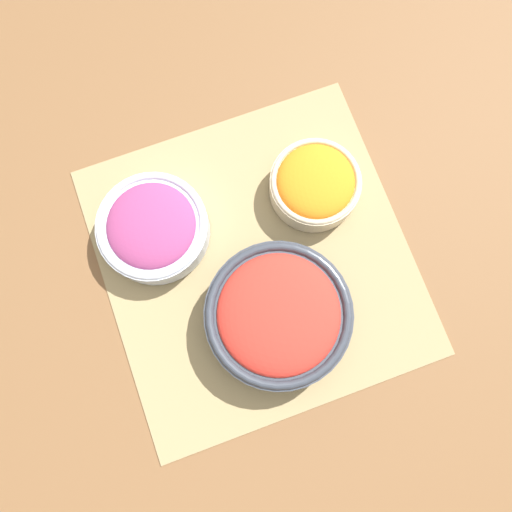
% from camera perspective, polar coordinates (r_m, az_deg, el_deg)
% --- Properties ---
extents(ground_plane, '(3.00, 3.00, 0.00)m').
position_cam_1_polar(ground_plane, '(0.72, -0.00, -0.51)').
color(ground_plane, brown).
extents(placemat, '(0.44, 0.43, 0.00)m').
position_cam_1_polar(placemat, '(0.72, -0.00, -0.48)').
color(placemat, '#937F56').
rests_on(placemat, ground_plane).
extents(tomato_bowl, '(0.20, 0.20, 0.07)m').
position_cam_1_polar(tomato_bowl, '(0.67, 2.38, -6.82)').
color(tomato_bowl, '#333842').
rests_on(tomato_bowl, placemat).
extents(carrot_bowl, '(0.13, 0.13, 0.06)m').
position_cam_1_polar(carrot_bowl, '(0.72, 6.76, 8.19)').
color(carrot_bowl, beige).
rests_on(carrot_bowl, placemat).
extents(onion_bowl, '(0.16, 0.16, 0.06)m').
position_cam_1_polar(onion_bowl, '(0.71, -11.70, 3.20)').
color(onion_bowl, silver).
rests_on(onion_bowl, placemat).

